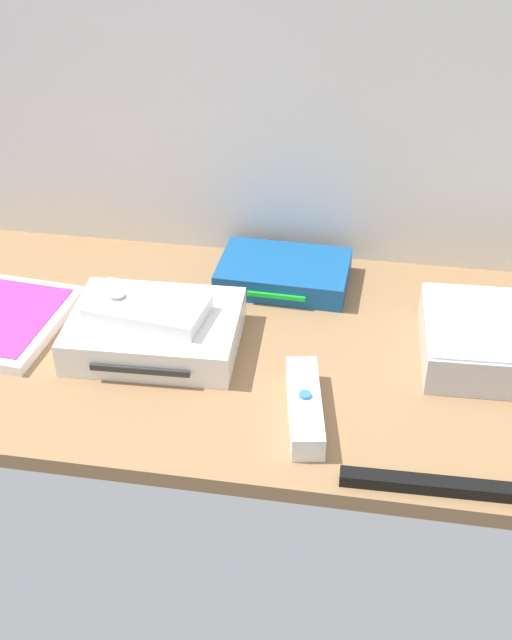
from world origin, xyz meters
The scene contains 9 objects.
ground_plane centered at (0.00, 0.00, -1.00)cm, with size 100.00×48.00×2.00cm, color #936D47.
back_wall centered at (0.00, 24.60, 32.00)cm, with size 110.00×1.20×64.00cm, color white.
game_console centered at (-12.61, -1.77, 2.20)cm, with size 21.63×17.15×4.40cm.
mini_computer centered at (29.13, 2.49, 2.64)cm, with size 17.72×17.72×5.30cm.
game_case centered at (-32.83, -0.92, 0.76)cm, with size 15.23×20.13×1.56cm.
network_router centered at (1.41, 15.54, 1.70)cm, with size 18.38×12.82×3.40cm.
remote_wand centered at (7.62, -12.52, 1.51)cm, with size 6.14×15.20×3.40cm.
remote_classic_pad centered at (-13.35, -1.78, 5.41)cm, with size 15.33×9.83×2.40cm.
sensor_bar centered at (24.38, -21.65, 0.70)cm, with size 24.00×1.80×1.40cm, color black.
Camera 1 is at (13.98, -84.43, 62.66)cm, focal length 46.86 mm.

